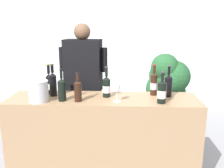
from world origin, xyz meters
name	(u,v)px	position (x,y,z in m)	size (l,w,h in m)	color
wall_back	(113,40)	(0.00, 2.60, 1.40)	(8.00, 0.10, 2.80)	white
counter	(103,141)	(0.00, 0.00, 0.49)	(1.98, 0.52, 0.98)	#9E7A56
wine_bottle_0	(62,89)	(-0.40, -0.11, 1.10)	(0.08, 0.08, 0.32)	black
wine_bottle_1	(168,85)	(0.68, 0.08, 1.11)	(0.08, 0.08, 0.33)	black
wine_bottle_2	(49,83)	(-0.60, 0.13, 1.10)	(0.07, 0.07, 0.33)	black
wine_bottle_3	(53,83)	(-0.53, 0.05, 1.12)	(0.07, 0.07, 0.34)	black
wine_bottle_4	(154,84)	(0.54, 0.14, 1.11)	(0.07, 0.07, 0.33)	black
wine_bottle_5	(107,87)	(0.03, 0.04, 1.09)	(0.08, 0.08, 0.32)	black
wine_bottle_6	(78,90)	(-0.24, -0.12, 1.10)	(0.07, 0.07, 0.29)	black
wine_bottle_7	(162,92)	(0.58, -0.14, 1.09)	(0.09, 0.09, 0.31)	black
wine_glass	(117,88)	(0.15, -0.12, 1.12)	(0.07, 0.07, 0.20)	silver
ice_bucket	(38,91)	(-0.62, -0.15, 1.09)	(0.20, 0.20, 0.21)	silver
person_server	(84,95)	(-0.28, 0.53, 0.85)	(0.60, 0.28, 1.74)	black
potted_shrub	(167,82)	(0.87, 1.15, 0.89)	(0.63, 0.61, 1.32)	brown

